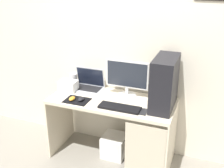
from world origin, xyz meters
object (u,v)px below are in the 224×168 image
keyboard (120,108)px  subwoofer (114,146)px  mouse_right (72,99)px  mouse_left (81,99)px  monitor (127,78)px  projector (68,86)px  pc_tower (165,83)px  laptop (88,85)px  cell_phone (144,112)px  speaker (73,79)px

keyboard → subwoofer: 0.65m
keyboard → mouse_right: 0.53m
mouse_left → mouse_right: size_ratio=1.00×
monitor → mouse_left: size_ratio=4.86×
subwoofer → projector: bearing=178.3°
mouse_left → mouse_right: (-0.09, -0.02, 0.00)m
pc_tower → monitor: size_ratio=1.11×
projector → mouse_right: bearing=-52.9°
monitor → projector: monitor is taller
laptop → mouse_right: size_ratio=3.56×
laptop → subwoofer: laptop is taller
mouse_right → cell_phone: size_ratio=0.74×
projector → mouse_left: size_ratio=2.08×
projector → subwoofer: (0.56, -0.02, -0.66)m
speaker → keyboard: 0.80m
mouse_left → mouse_right: 0.10m
mouse_right → subwoofer: size_ratio=0.37×
monitor → cell_phone: size_ratio=3.59×
keyboard → mouse_right: (-0.53, -0.00, 0.01)m
projector → keyboard: bearing=-16.7°
projector → keyboard: projector is taller
monitor → subwoofer: size_ratio=1.80×
pc_tower → laptop: 0.93m
monitor → cell_phone: (0.27, -0.30, -0.20)m
mouse_right → speaker: bearing=115.8°
keyboard → cell_phone: (0.24, 0.01, -0.01)m
projector → cell_phone: bearing=-11.8°
pc_tower → mouse_left: size_ratio=5.40×
keyboard → cell_phone: keyboard is taller
monitor → keyboard: (0.03, -0.31, -0.19)m
speaker → keyboard: speaker is taller
monitor → mouse_left: (-0.41, -0.29, -0.18)m
mouse_left → mouse_right: same height
keyboard → pc_tower: bearing=25.7°
projector → mouse_right: size_ratio=2.08×
monitor → subwoofer: 0.82m
monitor → subwoofer: monitor is taller
monitor → mouse_right: size_ratio=4.86×
keyboard → mouse_left: 0.43m
pc_tower → laptop: (-0.89, 0.15, -0.21)m
mouse_right → pc_tower: bearing=11.9°
projector → keyboard: size_ratio=0.48×
speaker → projector: 0.16m
cell_phone → subwoofer: size_ratio=0.50×
cell_phone → subwoofer: (-0.37, 0.18, -0.60)m
speaker → subwoofer: bearing=-16.8°
laptop → monitor: bearing=-2.9°
pc_tower → mouse_left: 0.88m
pc_tower → keyboard: size_ratio=1.24×
laptop → speaker: (-0.21, 0.03, 0.03)m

